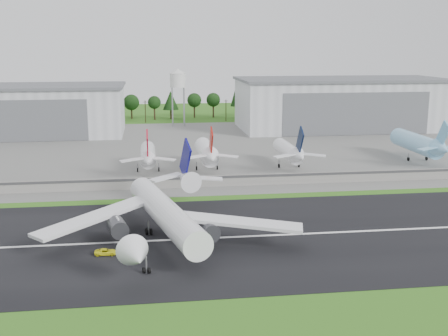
{
  "coord_description": "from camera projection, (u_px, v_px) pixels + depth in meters",
  "views": [
    {
      "loc": [
        -20.55,
        -105.24,
        41.19
      ],
      "look_at": [
        -0.82,
        40.0,
        9.0
      ],
      "focal_mm": 45.0,
      "sensor_mm": 36.0,
      "label": 1
    }
  ],
  "objects": [
    {
      "name": "treeline",
      "position": [
        184.0,
        118.0,
        321.48
      ],
      "size": [
        320.0,
        16.0,
        22.0
      ],
      "primitive_type": null,
      "color": "black",
      "rests_on": "ground"
    },
    {
      "name": "parked_jet_navy",
      "position": [
        290.0,
        152.0,
        189.7
      ],
      "size": [
        7.36,
        31.29,
        16.37
      ],
      "color": "white",
      "rests_on": "ground"
    },
    {
      "name": "main_airliner",
      "position": [
        165.0,
        219.0,
        119.3
      ],
      "size": [
        55.71,
        58.69,
        18.17
      ],
      "rotation": [
        0.0,
        0.0,
        3.38
      ],
      "color": "white",
      "rests_on": "runway"
    },
    {
      "name": "runway",
      "position": [
        246.0,
        237.0,
        123.06
      ],
      "size": [
        320.0,
        60.0,
        0.1
      ],
      "primitive_type": "cube",
      "color": "black",
      "rests_on": "ground"
    },
    {
      "name": "hangar_east",
      "position": [
        341.0,
        103.0,
        280.16
      ],
      "size": [
        102.0,
        47.0,
        25.2
      ],
      "color": "silver",
      "rests_on": "ground"
    },
    {
      "name": "ground",
      "position": [
        255.0,
        253.0,
        113.39
      ],
      "size": [
        600.0,
        600.0,
        0.0
      ],
      "primitive_type": "plane",
      "color": "#275E16",
      "rests_on": "ground"
    },
    {
      "name": "runway_centerline",
      "position": [
        246.0,
        236.0,
        123.05
      ],
      "size": [
        220.0,
        1.0,
        0.02
      ],
      "primitive_type": "cube",
      "color": "white",
      "rests_on": "runway"
    },
    {
      "name": "blast_fence",
      "position": [
        220.0,
        181.0,
        166.22
      ],
      "size": [
        240.0,
        0.61,
        3.5
      ],
      "color": "gray",
      "rests_on": "ground"
    },
    {
      "name": "parked_jet_skyblue",
      "position": [
        420.0,
        144.0,
        200.97
      ],
      "size": [
        7.36,
        37.29,
        17.13
      ],
      "color": "#89C7ED",
      "rests_on": "ground"
    },
    {
      "name": "utility_poles",
      "position": [
        186.0,
        122.0,
        306.96
      ],
      "size": [
        230.0,
        3.0,
        12.0
      ],
      "primitive_type": null,
      "color": "black",
      "rests_on": "ground"
    },
    {
      "name": "hangar_west",
      "position": [
        19.0,
        110.0,
        259.99
      ],
      "size": [
        97.0,
        44.0,
        23.2
      ],
      "color": "silver",
      "rests_on": "ground"
    },
    {
      "name": "parked_jet_red_b",
      "position": [
        207.0,
        153.0,
        185.97
      ],
      "size": [
        7.36,
        31.29,
        16.79
      ],
      "color": "white",
      "rests_on": "ground"
    },
    {
      "name": "apron",
      "position": [
        200.0,
        148.0,
        229.52
      ],
      "size": [
        320.0,
        150.0,
        0.1
      ],
      "primitive_type": "cube",
      "color": "slate",
      "rests_on": "ground"
    },
    {
      "name": "parked_jet_red_a",
      "position": [
        148.0,
        155.0,
        183.41
      ],
      "size": [
        7.36,
        31.29,
        16.34
      ],
      "color": "white",
      "rests_on": "ground"
    },
    {
      "name": "water_tower",
      "position": [
        178.0,
        78.0,
        286.52
      ],
      "size": [
        8.4,
        8.4,
        29.4
      ],
      "color": "#99999E",
      "rests_on": "ground"
    },
    {
      "name": "ground_vehicle",
      "position": [
        106.0,
        252.0,
        112.19
      ],
      "size": [
        4.55,
        2.23,
        1.25
      ],
      "primitive_type": "imported",
      "rotation": [
        0.0,
        0.0,
        1.53
      ],
      "color": "yellow",
      "rests_on": "runway"
    }
  ]
}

